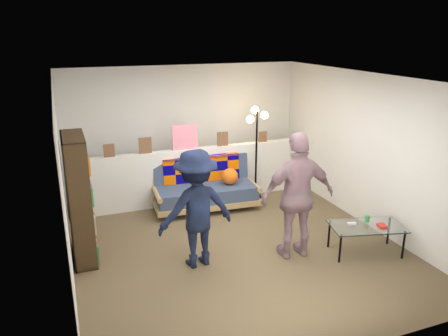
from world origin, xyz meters
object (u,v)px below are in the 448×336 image
at_px(coffee_table, 367,227).
at_px(person_left, 196,209).
at_px(bookshelf, 79,203).
at_px(person_right, 298,196).
at_px(futon_sofa, 206,187).
at_px(floor_lamp, 256,134).

height_order(coffee_table, person_left, person_left).
height_order(bookshelf, person_left, bookshelf).
xyz_separation_m(bookshelf, coffee_table, (3.71, -1.29, -0.41)).
relative_size(coffee_table, person_right, 0.63).
distance_m(person_left, person_right, 1.37).
xyz_separation_m(person_left, person_right, (1.34, -0.27, 0.09)).
distance_m(futon_sofa, coffee_table, 2.86).
xyz_separation_m(bookshelf, person_left, (1.41, -0.72, -0.01)).
bearing_deg(futon_sofa, person_left, -111.99).
relative_size(person_left, person_right, 0.90).
bearing_deg(floor_lamp, coffee_table, -77.96).
xyz_separation_m(futon_sofa, coffee_table, (1.56, -2.39, 0.03)).
bearing_deg(coffee_table, bookshelf, 160.78).
relative_size(bookshelf, person_right, 0.98).
bearing_deg(futon_sofa, person_right, -73.74).
xyz_separation_m(coffee_table, person_left, (-2.30, 0.57, 0.40)).
height_order(coffee_table, floor_lamp, floor_lamp).
distance_m(bookshelf, person_left, 1.59).
xyz_separation_m(futon_sofa, person_left, (-0.73, -1.82, 0.43)).
bearing_deg(floor_lamp, person_right, -100.56).
height_order(bookshelf, floor_lamp, bookshelf).
bearing_deg(person_left, bookshelf, -32.64).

